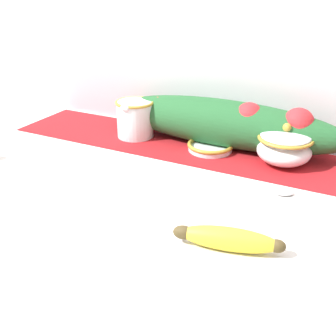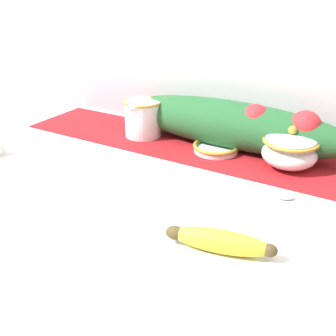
{
  "view_description": "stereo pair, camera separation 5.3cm",
  "coord_description": "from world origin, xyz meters",
  "views": [
    {
      "loc": [
        0.34,
        -0.74,
        1.29
      ],
      "look_at": [
        -0.02,
        -0.03,
        0.92
      ],
      "focal_mm": 45.0,
      "sensor_mm": 36.0,
      "label": 1
    },
    {
      "loc": [
        0.39,
        -0.71,
        1.29
      ],
      "look_at": [
        -0.02,
        -0.03,
        0.92
      ],
      "focal_mm": 45.0,
      "sensor_mm": 36.0,
      "label": 2
    }
  ],
  "objects": [
    {
      "name": "small_dish",
      "position": [
        -0.01,
        0.21,
        0.88
      ],
      "size": [
        0.12,
        0.12,
        0.02
      ],
      "color": "white",
      "rests_on": "countertop"
    },
    {
      "name": "banana",
      "position": [
        0.17,
        -0.18,
        0.89
      ],
      "size": [
        0.19,
        0.08,
        0.04
      ],
      "rotation": [
        0.0,
        0.0,
        0.22
      ],
      "color": "yellow",
      "rests_on": "countertop"
    },
    {
      "name": "cream_pitcher",
      "position": [
        -0.24,
        0.21,
        0.93
      ],
      "size": [
        0.11,
        0.12,
        0.1
      ],
      "color": "white",
      "rests_on": "countertop"
    },
    {
      "name": "back_wall",
      "position": [
        0.0,
        0.35,
        1.2
      ],
      "size": [
        2.05,
        0.04,
        2.4
      ],
      "primitive_type": "cube",
      "color": "silver",
      "rests_on": "ground_plane"
    },
    {
      "name": "sugar_bowl",
      "position": [
        0.17,
        0.21,
        0.92
      ],
      "size": [
        0.13,
        0.13,
        0.1
      ],
      "color": "white",
      "rests_on": "countertop"
    },
    {
      "name": "countertop",
      "position": [
        0.0,
        0.0,
        0.43
      ],
      "size": [
        1.25,
        0.65,
        0.87
      ],
      "primitive_type": "cube",
      "color": "silver",
      "rests_on": "ground_plane"
    },
    {
      "name": "spoon",
      "position": [
        0.2,
        0.05,
        0.87
      ],
      "size": [
        0.16,
        0.09,
        0.01
      ],
      "rotation": [
        0.0,
        0.0,
        0.46
      ],
      "color": "silver",
      "rests_on": "countertop"
    },
    {
      "name": "poinsettia_garland",
      "position": [
        0.0,
        0.25,
        0.94
      ],
      "size": [
        0.64,
        0.13,
        0.13
      ],
      "color": "#235B2D",
      "rests_on": "countertop"
    },
    {
      "name": "table_runner",
      "position": [
        0.0,
        0.21,
        0.87
      ],
      "size": [
        1.15,
        0.22,
        0.0
      ],
      "primitive_type": "cube",
      "color": "#A8191E",
      "rests_on": "countertop"
    }
  ]
}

